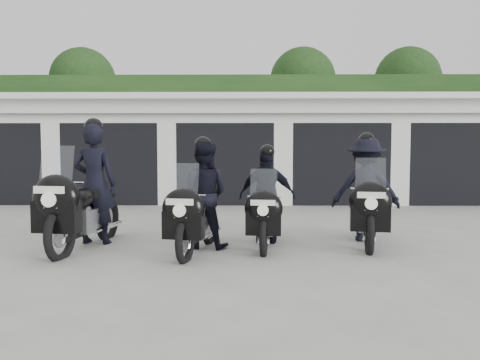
{
  "coord_description": "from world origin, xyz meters",
  "views": [
    {
      "loc": [
        0.55,
        -8.07,
        1.63
      ],
      "look_at": [
        0.46,
        0.19,
        1.05
      ],
      "focal_mm": 38.0,
      "sensor_mm": 36.0,
      "label": 1
    }
  ],
  "objects_px": {
    "police_bike_a": "(86,194)",
    "police_bike_c": "(267,201)",
    "police_bike_b": "(200,201)",
    "police_bike_d": "(366,194)"
  },
  "relations": [
    {
      "from": "police_bike_a",
      "to": "police_bike_c",
      "type": "xyz_separation_m",
      "value": [
        2.87,
        0.22,
        -0.13
      ]
    },
    {
      "from": "police_bike_b",
      "to": "police_bike_a",
      "type": "bearing_deg",
      "value": -175.49
    },
    {
      "from": "police_bike_c",
      "to": "police_bike_b",
      "type": "bearing_deg",
      "value": -153.63
    },
    {
      "from": "police_bike_a",
      "to": "police_bike_d",
      "type": "height_order",
      "value": "police_bike_a"
    },
    {
      "from": "police_bike_b",
      "to": "police_bike_d",
      "type": "bearing_deg",
      "value": 23.48
    },
    {
      "from": "police_bike_b",
      "to": "police_bike_d",
      "type": "relative_size",
      "value": 0.96
    },
    {
      "from": "police_bike_b",
      "to": "police_bike_c",
      "type": "xyz_separation_m",
      "value": [
        1.04,
        0.4,
        -0.05
      ]
    },
    {
      "from": "police_bike_b",
      "to": "police_bike_c",
      "type": "relative_size",
      "value": 1.07
    },
    {
      "from": "police_bike_c",
      "to": "police_bike_d",
      "type": "relative_size",
      "value": 0.9
    },
    {
      "from": "police_bike_a",
      "to": "police_bike_d",
      "type": "relative_size",
      "value": 1.13
    }
  ]
}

